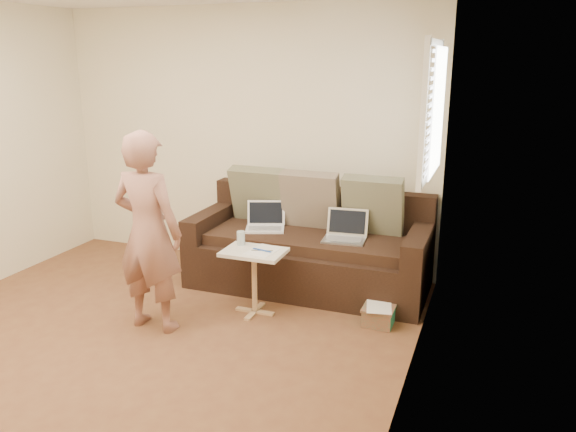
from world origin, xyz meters
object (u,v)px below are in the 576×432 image
object	(u,v)px
side_table	(254,282)
striped_box	(379,315)
laptop_silver	(344,241)
sofa	(309,243)
laptop_white	(265,230)
drinking_glass	(241,238)
person	(148,232)

from	to	relation	value
side_table	striped_box	bearing A→B (deg)	8.12
laptop_silver	sofa	bearing A→B (deg)	159.54
sofa	side_table	xyz separation A→B (m)	(-0.24, -0.72, -0.15)
sofa	laptop_white	distance (m)	0.44
laptop_silver	side_table	distance (m)	0.90
drinking_glass	striped_box	xyz separation A→B (m)	(1.19, 0.05, -0.54)
side_table	laptop_white	bearing A→B (deg)	105.37
laptop_silver	striped_box	xyz separation A→B (m)	(0.43, -0.48, -0.44)
side_table	person	bearing A→B (deg)	-141.85
side_table	striped_box	xyz separation A→B (m)	(1.03, 0.15, -0.20)
laptop_white	side_table	world-z (taller)	laptop_white
side_table	drinking_glass	size ratio (longest dim) A/B	4.65
laptop_silver	striped_box	world-z (taller)	laptop_silver
sofa	striped_box	world-z (taller)	sofa
laptop_silver	drinking_glass	world-z (taller)	drinking_glass
person	laptop_silver	bearing A→B (deg)	-136.14
sofa	striped_box	size ratio (longest dim) A/B	8.70
person	striped_box	xyz separation A→B (m)	(1.69, 0.67, -0.72)
side_table	drinking_glass	world-z (taller)	drinking_glass
laptop_white	striped_box	xyz separation A→B (m)	(1.22, -0.53, -0.44)
laptop_white	sofa	bearing A→B (deg)	-13.95
sofa	striped_box	xyz separation A→B (m)	(0.79, -0.58, -0.35)
laptop_silver	laptop_white	xyz separation A→B (m)	(-0.79, 0.06, 0.00)
sofa	drinking_glass	world-z (taller)	sofa
striped_box	side_table	bearing A→B (deg)	-171.88
person	drinking_glass	xyz separation A→B (m)	(0.50, 0.61, -0.18)
sofa	side_table	size ratio (longest dim) A/B	3.94
sofa	person	world-z (taller)	person
sofa	laptop_white	xyz separation A→B (m)	(-0.42, -0.04, 0.10)
sofa	person	distance (m)	1.58
sofa	striped_box	distance (m)	1.04
sofa	laptop_silver	world-z (taller)	sofa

